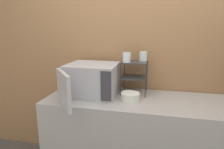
{
  "coord_description": "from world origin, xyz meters",
  "views": [
    {
      "loc": [
        0.17,
        -1.48,
        1.55
      ],
      "look_at": [
        -0.24,
        0.36,
        1.1
      ],
      "focal_mm": 32.0,
      "sensor_mm": 36.0,
      "label": 1
    }
  ],
  "objects_px": {
    "microwave": "(92,80)",
    "glass_back_right": "(143,56)",
    "glass_front_left": "(127,57)",
    "dish_rack": "(134,70)",
    "bowl": "(130,97)"
  },
  "relations": [
    {
      "from": "microwave",
      "to": "glass_back_right",
      "type": "height_order",
      "value": "glass_back_right"
    },
    {
      "from": "dish_rack",
      "to": "microwave",
      "type": "bearing_deg",
      "value": -160.74
    },
    {
      "from": "glass_front_left",
      "to": "bowl",
      "type": "bearing_deg",
      "value": -68.14
    },
    {
      "from": "microwave",
      "to": "dish_rack",
      "type": "distance_m",
      "value": 0.44
    },
    {
      "from": "dish_rack",
      "to": "glass_back_right",
      "type": "xyz_separation_m",
      "value": [
        0.08,
        0.06,
        0.14
      ]
    },
    {
      "from": "glass_front_left",
      "to": "bowl",
      "type": "distance_m",
      "value": 0.38
    },
    {
      "from": "dish_rack",
      "to": "glass_back_right",
      "type": "bearing_deg",
      "value": 38.53
    },
    {
      "from": "bowl",
      "to": "glass_front_left",
      "type": "bearing_deg",
      "value": 111.86
    },
    {
      "from": "glass_back_right",
      "to": "bowl",
      "type": "bearing_deg",
      "value": -106.89
    },
    {
      "from": "microwave",
      "to": "glass_back_right",
      "type": "bearing_deg",
      "value": 22.87
    },
    {
      "from": "dish_rack",
      "to": "glass_front_left",
      "type": "bearing_deg",
      "value": -138.54
    },
    {
      "from": "microwave",
      "to": "glass_front_left",
      "type": "bearing_deg",
      "value": 13.24
    },
    {
      "from": "glass_front_left",
      "to": "dish_rack",
      "type": "bearing_deg",
      "value": 41.46
    },
    {
      "from": "dish_rack",
      "to": "glass_back_right",
      "type": "height_order",
      "value": "glass_back_right"
    },
    {
      "from": "glass_back_right",
      "to": "bowl",
      "type": "relative_size",
      "value": 0.55
    }
  ]
}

